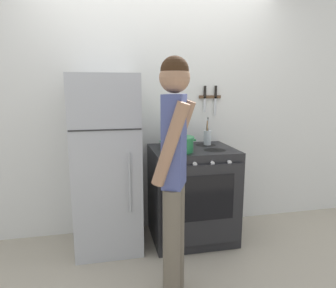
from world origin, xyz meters
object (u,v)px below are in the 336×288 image
at_px(stove_range, 193,193).
at_px(dutch_oven_pot, 178,144).
at_px(tea_kettle, 173,139).
at_px(utensil_jar, 207,137).
at_px(refrigerator, 107,164).
at_px(person, 174,166).

xyz_separation_m(stove_range, dutch_oven_pot, (-0.18, -0.10, 0.53)).
bearing_deg(tea_kettle, utensil_jar, 1.09).
bearing_deg(refrigerator, person, -61.37).
height_order(refrigerator, tea_kettle, refrigerator).
distance_m(utensil_jar, person, 1.11).
distance_m(refrigerator, dutch_oven_pot, 0.69).
bearing_deg(stove_range, dutch_oven_pot, -150.08).
distance_m(stove_range, tea_kettle, 0.58).
height_order(stove_range, person, person).
distance_m(stove_range, person, 1.00).
relative_size(refrigerator, person, 0.95).
xyz_separation_m(stove_range, tea_kettle, (-0.17, 0.16, 0.53)).
bearing_deg(dutch_oven_pot, stove_range, 29.92).
xyz_separation_m(tea_kettle, person, (-0.21, -0.94, -0.03)).
xyz_separation_m(refrigerator, dutch_oven_pot, (0.65, -0.15, 0.19)).
bearing_deg(dutch_oven_pot, refrigerator, 166.94).
distance_m(refrigerator, person, 0.95).
bearing_deg(person, stove_range, -0.76).
relative_size(utensil_jar, person, 0.16).
bearing_deg(stove_range, person, -115.68).
bearing_deg(person, dutch_oven_pot, 8.83).
distance_m(dutch_oven_pot, person, 0.70).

